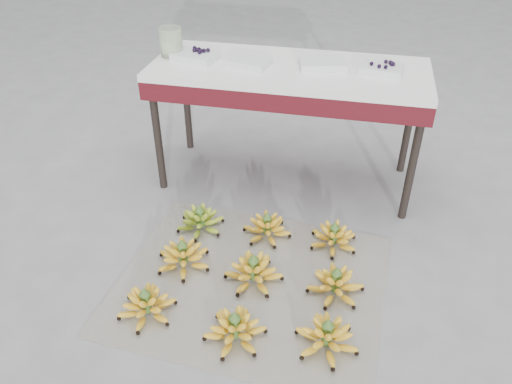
% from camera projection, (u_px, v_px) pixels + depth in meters
% --- Properties ---
extents(ground, '(60.00, 60.00, 0.00)m').
position_uv_depth(ground, '(270.00, 284.00, 2.40)').
color(ground, slate).
rests_on(ground, ground).
extents(newspaper_mat, '(1.32, 1.13, 0.01)m').
position_uv_depth(newspaper_mat, '(251.00, 282.00, 2.40)').
color(newspaper_mat, silver).
rests_on(newspaper_mat, ground).
extents(bunch_front_left, '(0.31, 0.31, 0.16)m').
position_uv_depth(bunch_front_left, '(147.00, 305.00, 2.21)').
color(bunch_front_left, yellow).
rests_on(bunch_front_left, newspaper_mat).
extents(bunch_front_center, '(0.34, 0.34, 0.16)m').
position_uv_depth(bunch_front_center, '(235.00, 329.00, 2.09)').
color(bunch_front_center, yellow).
rests_on(bunch_front_center, newspaper_mat).
extents(bunch_front_right, '(0.35, 0.35, 0.16)m').
position_uv_depth(bunch_front_right, '(327.00, 337.00, 2.06)').
color(bunch_front_right, yellow).
rests_on(bunch_front_right, newspaper_mat).
extents(bunch_mid_left, '(0.35, 0.35, 0.17)m').
position_uv_depth(bunch_mid_left, '(183.00, 257.00, 2.47)').
color(bunch_mid_left, yellow).
rests_on(bunch_mid_left, newspaper_mat).
extents(bunch_mid_center, '(0.30, 0.30, 0.17)m').
position_uv_depth(bunch_mid_center, '(254.00, 272.00, 2.38)').
color(bunch_mid_center, yellow).
rests_on(bunch_mid_center, newspaper_mat).
extents(bunch_mid_right, '(0.32, 0.32, 0.16)m').
position_uv_depth(bunch_mid_right, '(336.00, 284.00, 2.31)').
color(bunch_mid_right, yellow).
rests_on(bunch_mid_right, newspaper_mat).
extents(bunch_back_left, '(0.33, 0.33, 0.16)m').
position_uv_depth(bunch_back_left, '(200.00, 221.00, 2.71)').
color(bunch_back_left, olive).
rests_on(bunch_back_left, newspaper_mat).
extents(bunch_back_center, '(0.34, 0.34, 0.15)m').
position_uv_depth(bunch_back_center, '(267.00, 228.00, 2.66)').
color(bunch_back_center, yellow).
rests_on(bunch_back_center, newspaper_mat).
extents(bunch_back_right, '(0.30, 0.30, 0.15)m').
position_uv_depth(bunch_back_right, '(334.00, 237.00, 2.59)').
color(bunch_back_right, yellow).
rests_on(bunch_back_right, newspaper_mat).
extents(vendor_table, '(1.54, 0.62, 0.74)m').
position_uv_depth(vendor_table, '(289.00, 80.00, 2.80)').
color(vendor_table, black).
rests_on(vendor_table, ground).
extents(tray_far_left, '(0.27, 0.22, 0.06)m').
position_uv_depth(tray_far_left, '(196.00, 56.00, 2.83)').
color(tray_far_left, silver).
rests_on(tray_far_left, vendor_table).
extents(tray_left, '(0.26, 0.21, 0.04)m').
position_uv_depth(tray_left, '(249.00, 62.00, 2.75)').
color(tray_left, silver).
rests_on(tray_left, vendor_table).
extents(tray_right, '(0.28, 0.23, 0.04)m').
position_uv_depth(tray_right, '(322.00, 64.00, 2.73)').
color(tray_right, silver).
rests_on(tray_right, vendor_table).
extents(tray_far_right, '(0.24, 0.19, 0.06)m').
position_uv_depth(tray_far_right, '(382.00, 68.00, 2.67)').
color(tray_far_right, silver).
rests_on(tray_far_right, vendor_table).
extents(glass_jar, '(0.17, 0.17, 0.16)m').
position_uv_depth(glass_jar, '(171.00, 42.00, 2.84)').
color(glass_jar, '#D2EEBD').
rests_on(glass_jar, vendor_table).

